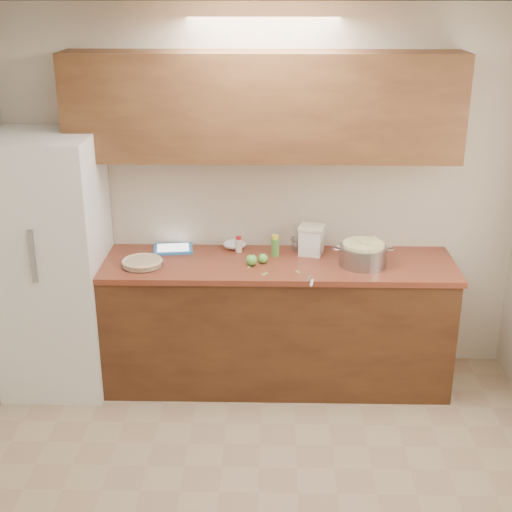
{
  "coord_description": "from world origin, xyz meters",
  "views": [
    {
      "loc": [
        0.06,
        -3.07,
        2.72
      ],
      "look_at": [
        -0.04,
        1.43,
        0.98
      ],
      "focal_mm": 50.0,
      "sensor_mm": 36.0,
      "label": 1
    }
  ],
  "objects_px": {
    "flour_canister": "(311,240)",
    "tablet": "(173,249)",
    "pie": "(142,263)",
    "colander": "(363,254)"
  },
  "relations": [
    {
      "from": "flour_canister",
      "to": "tablet",
      "type": "bearing_deg",
      "value": 176.84
    },
    {
      "from": "pie",
      "to": "colander",
      "type": "relative_size",
      "value": 0.68
    },
    {
      "from": "pie",
      "to": "flour_canister",
      "type": "height_order",
      "value": "flour_canister"
    },
    {
      "from": "flour_canister",
      "to": "tablet",
      "type": "relative_size",
      "value": 0.68
    },
    {
      "from": "pie",
      "to": "colander",
      "type": "height_order",
      "value": "colander"
    },
    {
      "from": "pie",
      "to": "tablet",
      "type": "xyz_separation_m",
      "value": [
        0.17,
        0.31,
        -0.01
      ]
    },
    {
      "from": "pie",
      "to": "flour_canister",
      "type": "xyz_separation_m",
      "value": [
        1.15,
        0.26,
        0.08
      ]
    },
    {
      "from": "colander",
      "to": "tablet",
      "type": "bearing_deg",
      "value": 169.09
    },
    {
      "from": "pie",
      "to": "flour_canister",
      "type": "distance_m",
      "value": 1.18
    },
    {
      "from": "flour_canister",
      "to": "pie",
      "type": "bearing_deg",
      "value": -167.49
    }
  ]
}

